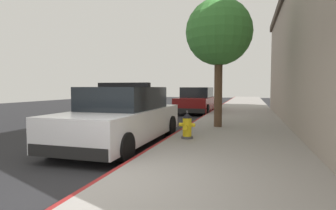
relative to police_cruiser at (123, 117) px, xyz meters
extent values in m
cube|color=#232326|center=(-3.10, 6.84, -0.84)|extent=(33.73, 60.00, 0.20)
cube|color=gray|center=(2.90, 6.84, -0.66)|extent=(3.44, 60.00, 0.17)
cube|color=maroon|center=(1.14, 6.84, -0.66)|extent=(0.08, 60.00, 0.17)
cube|color=black|center=(4.65, -1.34, 2.14)|extent=(0.06, 1.30, 1.10)
cube|color=black|center=(4.65, 3.80, 2.14)|extent=(0.06, 1.30, 1.10)
cube|color=black|center=(4.65, 8.95, 2.14)|extent=(0.06, 1.30, 1.10)
cube|color=white|center=(0.00, -0.04, -0.16)|extent=(1.84, 4.80, 0.76)
cube|color=black|center=(0.00, 0.11, 0.52)|extent=(1.64, 2.50, 0.60)
cube|color=black|center=(0.00, -2.38, -0.42)|extent=(1.76, 0.16, 0.24)
cube|color=black|center=(0.00, 2.30, -0.42)|extent=(1.76, 0.16, 0.24)
cylinder|color=black|center=(-0.86, 1.66, -0.42)|extent=(0.22, 0.64, 0.64)
cylinder|color=black|center=(0.86, 1.66, -0.42)|extent=(0.22, 0.64, 0.64)
cylinder|color=black|center=(-0.86, -1.74, -0.42)|extent=(0.22, 0.64, 0.64)
cylinder|color=black|center=(0.86, -1.74, -0.42)|extent=(0.22, 0.64, 0.64)
cube|color=black|center=(0.00, 0.06, 0.88)|extent=(1.48, 0.20, 0.12)
cube|color=red|center=(-0.35, 0.06, 0.88)|extent=(0.44, 0.18, 0.11)
cube|color=#1E33E0|center=(0.35, 0.06, 0.88)|extent=(0.44, 0.18, 0.11)
cube|color=maroon|center=(0.19, 9.89, -0.16)|extent=(1.84, 4.80, 0.76)
cube|color=black|center=(0.19, 10.04, 0.52)|extent=(1.64, 2.50, 0.60)
cube|color=black|center=(0.19, 7.55, -0.42)|extent=(1.76, 0.16, 0.24)
cube|color=black|center=(0.19, 12.23, -0.42)|extent=(1.76, 0.16, 0.24)
cylinder|color=black|center=(-0.67, 11.59, -0.42)|extent=(0.22, 0.64, 0.64)
cylinder|color=black|center=(1.05, 11.59, -0.42)|extent=(0.22, 0.64, 0.64)
cylinder|color=black|center=(-0.67, 8.19, -0.42)|extent=(0.22, 0.64, 0.64)
cylinder|color=black|center=(1.05, 8.19, -0.42)|extent=(0.22, 0.64, 0.64)
cylinder|color=#4C4C51|center=(1.68, 0.45, -0.55)|extent=(0.32, 0.32, 0.06)
cylinder|color=yellow|center=(1.68, 0.45, -0.27)|extent=(0.24, 0.24, 0.50)
cone|color=black|center=(1.68, 0.45, 0.05)|extent=(0.28, 0.28, 0.14)
cylinder|color=#4C4C51|center=(1.68, 0.45, 0.15)|extent=(0.05, 0.05, 0.06)
cylinder|color=yellow|center=(1.51, 0.45, -0.21)|extent=(0.10, 0.10, 0.10)
cylinder|color=yellow|center=(1.85, 0.45, -0.21)|extent=(0.10, 0.10, 0.10)
cylinder|color=yellow|center=(1.68, 0.27, -0.26)|extent=(0.13, 0.12, 0.13)
cylinder|color=brown|center=(2.23, 2.98, 0.67)|extent=(0.28, 0.28, 2.50)
sphere|color=#387A33|center=(2.23, 2.98, 2.73)|extent=(2.30, 2.30, 2.30)
camera|label=1|loc=(3.30, -6.83, 0.80)|focal=29.58mm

